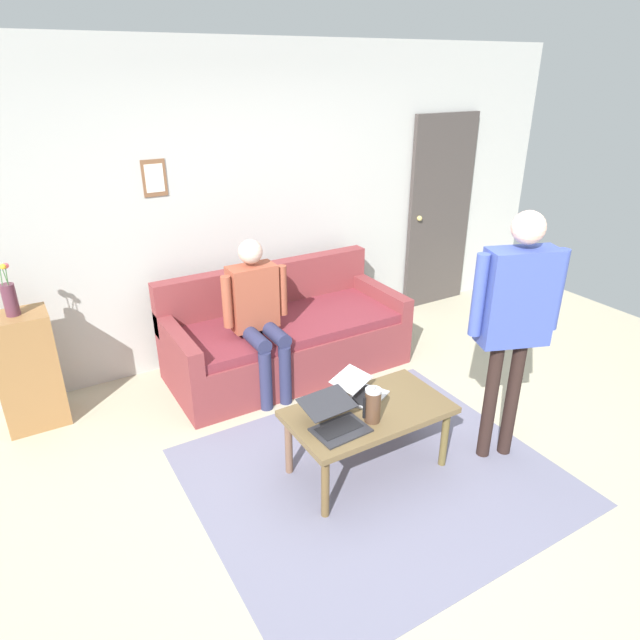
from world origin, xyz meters
The scene contains 13 objects.
ground_plane centered at (0.00, 0.00, 0.00)m, with size 7.68×7.68×0.00m, color #B1A98E.
area_rug centered at (0.11, 0.01, 0.00)m, with size 2.27×1.98×0.01m, color slate.
back_wall centered at (0.00, -2.20, 1.35)m, with size 7.04×0.11×2.70m.
interior_door centered at (-2.22, -2.11, 1.02)m, with size 0.82×0.09×2.05m.
couch centered at (-0.06, -1.59, 0.30)m, with size 2.04×0.91×0.88m.
coffee_table centered at (0.11, -0.09, 0.42)m, with size 1.05×0.59×0.47m.
laptop_left centered at (0.40, -0.03, 0.52)m, with size 0.35×0.39×0.15m.
laptop_center centered at (0.07, -0.24, 0.51)m, with size 0.40×0.41×0.13m.
french_press centered at (0.17, 0.03, 0.59)m, with size 0.12×0.10×0.26m.
side_shelf centered at (1.95, -1.80, 0.45)m, with size 0.42×0.32×0.90m.
flower_vase centered at (1.95, -1.80, 1.04)m, with size 0.10×0.09×0.41m.
person_standing centered at (-0.75, 0.23, 1.10)m, with size 0.59×0.33×1.72m.
person_seated centered at (0.29, -1.36, 0.73)m, with size 0.55×0.51×1.28m.
Camera 1 is at (1.92, 2.35, 2.49)m, focal length 31.35 mm.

